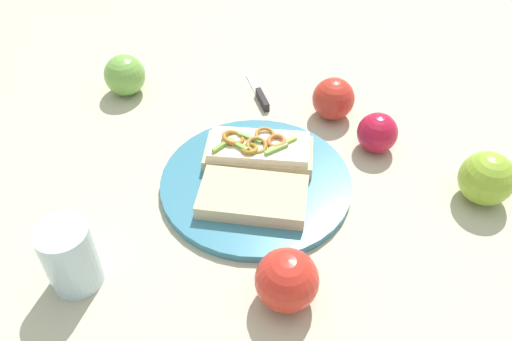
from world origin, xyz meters
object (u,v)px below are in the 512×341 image
(plate, at_px, (256,183))
(sandwich, at_px, (258,151))
(apple_0, at_px, (487,178))
(drinking_glass, at_px, (70,256))
(knife, at_px, (260,96))
(bread_slice_side, at_px, (253,197))
(apple_1, at_px, (125,75))
(apple_2, at_px, (287,280))
(apple_3, at_px, (377,133))
(apple_4, at_px, (333,99))

(plate, relative_size, sandwich, 1.64)
(apple_0, bearing_deg, drinking_glass, -22.13)
(sandwich, bearing_deg, knife, 94.06)
(plate, relative_size, drinking_glass, 2.96)
(bread_slice_side, bearing_deg, apple_1, 137.19)
(apple_0, bearing_deg, sandwich, -48.65)
(apple_1, distance_m, apple_2, 0.55)
(plate, height_order, knife, knife)
(plate, distance_m, sandwich, 0.05)
(bread_slice_side, relative_size, drinking_glass, 1.57)
(sandwich, bearing_deg, plate, -89.18)
(knife, bearing_deg, bread_slice_side, 160.40)
(knife, bearing_deg, plate, 160.98)
(apple_2, xyz_separation_m, drinking_glass, (0.21, -0.19, 0.01))
(apple_2, xyz_separation_m, apple_3, (-0.31, -0.14, -0.01))
(plate, xyz_separation_m, apple_2, (0.09, 0.19, 0.03))
(apple_0, xyz_separation_m, apple_3, (0.05, -0.18, -0.01))
(plate, bearing_deg, drinking_glass, -0.19)
(plate, xyz_separation_m, apple_3, (-0.22, 0.05, 0.03))
(sandwich, xyz_separation_m, bread_slice_side, (0.06, 0.07, -0.01))
(plate, distance_m, apple_1, 0.36)
(bread_slice_side, distance_m, apple_4, 0.27)
(apple_2, relative_size, apple_3, 1.20)
(apple_4, bearing_deg, bread_slice_side, 21.35)
(drinking_glass, bearing_deg, bread_slice_side, 172.11)
(apple_0, distance_m, knife, 0.43)
(apple_1, bearing_deg, apple_0, 118.19)
(sandwich, relative_size, apple_2, 2.24)
(apple_2, bearing_deg, apple_0, 173.82)
(sandwich, height_order, apple_4, apple_4)
(sandwich, height_order, apple_2, apple_2)
(drinking_glass, bearing_deg, apple_1, -125.46)
(drinking_glass, xyz_separation_m, knife, (-0.45, -0.18, -0.04))
(plate, height_order, apple_4, apple_4)
(apple_0, bearing_deg, apple_2, -6.18)
(apple_1, xyz_separation_m, drinking_glass, (0.25, 0.35, 0.01))
(knife, bearing_deg, apple_0, -143.98)
(bread_slice_side, bearing_deg, apple_2, -66.32)
(apple_2, distance_m, apple_4, 0.40)
(apple_3, distance_m, drinking_glass, 0.52)
(apple_3, relative_size, knife, 0.56)
(sandwich, xyz_separation_m, apple_3, (-0.19, 0.09, 0.00))
(plate, xyz_separation_m, apple_1, (0.05, -0.36, 0.03))
(sandwich, xyz_separation_m, knife, (-0.11, -0.14, -0.03))
(knife, bearing_deg, apple_2, 167.04)
(apple_0, xyz_separation_m, knife, (0.12, -0.41, -0.03))
(apple_1, bearing_deg, bread_slice_side, 92.20)
(sandwich, xyz_separation_m, drinking_glass, (0.33, 0.04, 0.02))
(plate, bearing_deg, apple_4, -164.09)
(apple_1, relative_size, apple_4, 1.02)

